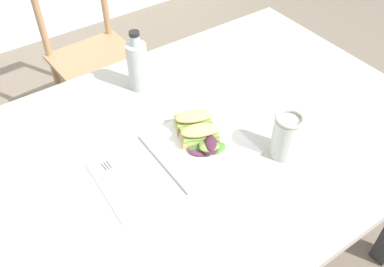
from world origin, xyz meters
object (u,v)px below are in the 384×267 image
(sandwich_half_back, at_px, (193,120))
(bottle_cold_brew, at_px, (138,68))
(mason_jar_iced_tea, at_px, (286,137))
(fork_on_napkin, at_px, (117,179))
(chair_wooden_far, at_px, (93,55))
(sandwich_half_front, at_px, (200,134))
(dining_table, at_px, (210,157))
(plate_lunch, at_px, (200,145))

(sandwich_half_back, height_order, bottle_cold_brew, bottle_cold_brew)
(sandwich_half_back, bearing_deg, mason_jar_iced_tea, -55.79)
(sandwich_half_back, distance_m, fork_on_napkin, 0.29)
(chair_wooden_far, height_order, mason_jar_iced_tea, mason_jar_iced_tea)
(sandwich_half_back, bearing_deg, bottle_cold_brew, 96.17)
(chair_wooden_far, xyz_separation_m, bottle_cold_brew, (-0.10, -0.70, 0.37))
(sandwich_half_back, xyz_separation_m, mason_jar_iced_tea, (0.16, -0.23, 0.03))
(mason_jar_iced_tea, bearing_deg, sandwich_half_front, 135.95)
(chair_wooden_far, distance_m, mason_jar_iced_tea, 1.26)
(dining_table, xyz_separation_m, sandwich_half_back, (-0.03, 0.04, 0.15))
(bottle_cold_brew, bearing_deg, chair_wooden_far, 82.08)
(sandwich_half_front, bearing_deg, chair_wooden_far, 85.25)
(chair_wooden_far, height_order, sandwich_half_front, chair_wooden_far)
(dining_table, relative_size, mason_jar_iced_tea, 9.79)
(sandwich_half_front, relative_size, fork_on_napkin, 0.67)
(sandwich_half_front, relative_size, sandwich_half_back, 1.00)
(plate_lunch, distance_m, bottle_cold_brew, 0.36)
(sandwich_half_front, bearing_deg, mason_jar_iced_tea, -44.05)
(mason_jar_iced_tea, bearing_deg, chair_wooden_far, 94.21)
(sandwich_half_back, bearing_deg, sandwich_half_front, -107.78)
(sandwich_half_front, height_order, bottle_cold_brew, bottle_cold_brew)
(dining_table, relative_size, bottle_cold_brew, 6.47)
(plate_lunch, height_order, mason_jar_iced_tea, mason_jar_iced_tea)
(chair_wooden_far, relative_size, fork_on_napkin, 4.68)
(chair_wooden_far, height_order, sandwich_half_back, chair_wooden_far)
(sandwich_half_front, distance_m, sandwich_half_back, 0.06)
(chair_wooden_far, height_order, bottle_cold_brew, bottle_cold_brew)
(dining_table, xyz_separation_m, chair_wooden_far, (0.03, 1.02, -0.18))
(plate_lunch, height_order, sandwich_half_front, sandwich_half_front)
(dining_table, distance_m, mason_jar_iced_tea, 0.28)
(dining_table, bearing_deg, plate_lunch, -155.97)
(dining_table, height_order, sandwich_half_back, sandwich_half_back)
(fork_on_napkin, distance_m, bottle_cold_brew, 0.42)
(dining_table, xyz_separation_m, fork_on_napkin, (-0.32, -0.01, 0.11))
(sandwich_half_back, relative_size, bottle_cold_brew, 0.59)
(plate_lunch, xyz_separation_m, bottle_cold_brew, (-0.00, 0.35, 0.07))
(chair_wooden_far, height_order, fork_on_napkin, chair_wooden_far)
(dining_table, bearing_deg, sandwich_half_front, -162.58)
(plate_lunch, relative_size, bottle_cold_brew, 1.23)
(mason_jar_iced_tea, bearing_deg, bottle_cold_brew, 110.10)
(sandwich_half_back, relative_size, fork_on_napkin, 0.67)
(dining_table, relative_size, sandwich_half_front, 11.00)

